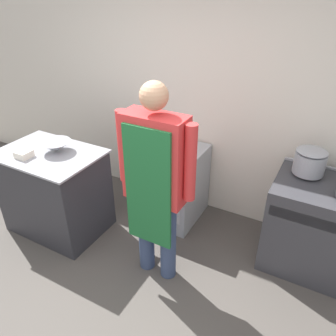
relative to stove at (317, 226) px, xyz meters
name	(u,v)px	position (x,y,z in m)	size (l,w,h in m)	color
wall_back	(209,95)	(-1.28, 0.42, 0.92)	(8.00, 0.05, 2.70)	silver
prep_counter	(55,191)	(-2.47, -0.73, 0.02)	(1.01, 0.71, 0.90)	#2D2D33
stove	(317,226)	(0.00, 0.00, 0.00)	(0.85, 0.68, 0.88)	#38383D
fridge_unit	(170,183)	(-1.53, 0.04, -0.02)	(0.69, 0.66, 0.82)	#A8ADB2
person_cook	(155,177)	(-1.22, -0.78, 0.59)	(0.68, 0.24, 1.78)	#38476B
mixing_bowl	(56,146)	(-2.42, -0.67, 0.52)	(0.31, 0.31, 0.11)	#9EA0A8
plastic_tub	(24,154)	(-2.60, -0.90, 0.50)	(0.13, 0.13, 0.07)	silver
stock_pot	(310,161)	(-0.19, 0.12, 0.57)	(0.27, 0.27, 0.23)	#9EA0A8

